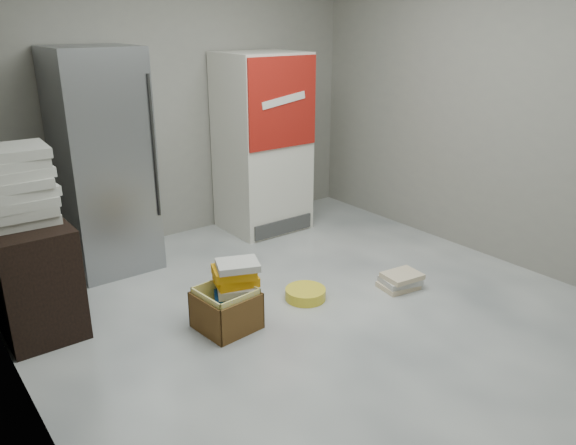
% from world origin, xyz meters
% --- Properties ---
extents(ground, '(5.00, 5.00, 0.00)m').
position_xyz_m(ground, '(0.00, 0.00, 0.00)').
color(ground, silver).
rests_on(ground, ground).
extents(room_shell, '(4.04, 5.04, 2.82)m').
position_xyz_m(room_shell, '(0.00, 0.00, 1.80)').
color(room_shell, gray).
rests_on(room_shell, ground).
extents(steel_fridge, '(0.70, 0.72, 1.90)m').
position_xyz_m(steel_fridge, '(-0.90, 2.13, 0.95)').
color(steel_fridge, gray).
rests_on(steel_fridge, ground).
extents(coke_cooler, '(0.80, 0.73, 1.80)m').
position_xyz_m(coke_cooler, '(0.75, 2.12, 0.90)').
color(coke_cooler, silver).
rests_on(coke_cooler, ground).
extents(wood_shelf, '(0.50, 0.80, 0.80)m').
position_xyz_m(wood_shelf, '(-1.73, 1.40, 0.40)').
color(wood_shelf, black).
rests_on(wood_shelf, ground).
extents(supply_box_stack, '(0.44, 0.44, 0.52)m').
position_xyz_m(supply_box_stack, '(-1.72, 1.40, 1.06)').
color(supply_box_stack, beige).
rests_on(supply_box_stack, wood_shelf).
extents(phonebook_stack_main, '(0.39, 0.37, 0.48)m').
position_xyz_m(phonebook_stack_main, '(-0.56, 0.59, 0.24)').
color(phonebook_stack_main, '#A38856').
rests_on(phonebook_stack_main, ground).
extents(phonebook_stack_side, '(0.35, 0.30, 0.13)m').
position_xyz_m(phonebook_stack_side, '(0.81, 0.24, 0.07)').
color(phonebook_stack_side, beige).
rests_on(phonebook_stack_side, ground).
extents(cardboard_box, '(0.42, 0.42, 0.31)m').
position_xyz_m(cardboard_box, '(-0.66, 0.56, 0.13)').
color(cardboard_box, yellow).
rests_on(cardboard_box, ground).
extents(bucket_lid, '(0.40, 0.40, 0.09)m').
position_xyz_m(bucket_lid, '(0.07, 0.56, 0.04)').
color(bucket_lid, yellow).
rests_on(bucket_lid, ground).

